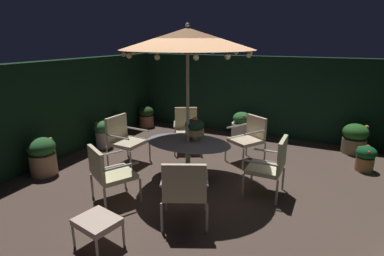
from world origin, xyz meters
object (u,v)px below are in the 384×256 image
patio_chair_east (124,137)px  patio_chair_southwest (271,163)px  potted_plant_left_far (120,125)px  potted_plant_back_center (42,156)px  centerpiece_planter (195,127)px  potted_plant_right_near (241,126)px  potted_plant_back_right (146,116)px  potted_plant_back_left (355,138)px  patio_dining_table (188,151)px  patio_chair_southeast (108,171)px  patio_chair_south (185,188)px  patio_umbrella (187,39)px  patio_chair_north (249,136)px  ottoman_footrest (97,223)px  potted_plant_front_corner (365,157)px  potted_plant_right_far (103,133)px  patio_chair_northeast (186,127)px

patio_chair_east → patio_chair_southwest: (3.01, -0.12, 0.00)m
potted_plant_left_far → potted_plant_back_center: potted_plant_back_center is taller
centerpiece_planter → potted_plant_left_far: bearing=154.2°
patio_chair_east → potted_plant_back_center: 1.54m
potted_plant_right_near → potted_plant_back_right: bearing=-177.6°
centerpiece_planter → potted_plant_left_far: 3.15m
patio_chair_east → potted_plant_back_left: (4.34, 2.65, -0.21)m
patio_dining_table → potted_plant_back_right: (-2.58, 2.57, -0.23)m
patio_chair_southwest → potted_plant_back_center: (-4.05, -1.00, -0.19)m
patio_dining_table → potted_plant_left_far: (-2.71, 1.48, -0.24)m
patio_chair_southeast → patio_chair_south: bearing=-3.0°
patio_umbrella → patio_chair_east: (-1.50, 0.10, -1.92)m
centerpiece_planter → patio_chair_north: (0.74, 1.12, -0.39)m
potted_plant_right_near → potted_plant_back_right: size_ratio=1.15×
patio_umbrella → centerpiece_planter: (0.07, 0.14, -1.53)m
potted_plant_left_far → potted_plant_right_near: bearing=22.3°
patio_dining_table → ottoman_footrest: patio_dining_table is taller
patio_dining_table → patio_umbrella: (0.00, -0.00, 1.95)m
patio_dining_table → patio_chair_southeast: patio_chair_southeast is taller
ottoman_footrest → potted_plant_right_near: 4.94m
centerpiece_planter → potted_plant_front_corner: size_ratio=0.87×
potted_plant_left_far → ottoman_footrest: bearing=-55.5°
potted_plant_right_far → centerpiece_planter: bearing=-11.0°
patio_chair_northeast → potted_plant_right_far: 1.98m
patio_umbrella → potted_plant_front_corner: (2.99, 1.75, -2.21)m
centerpiece_planter → potted_plant_back_right: bearing=137.5°
patio_umbrella → potted_plant_back_left: (2.84, 2.75, -2.14)m
centerpiece_planter → potted_plant_right_far: (-2.61, 0.51, -0.60)m
potted_plant_front_corner → potted_plant_right_near: bearing=161.3°
patio_chair_southeast → patio_chair_south: patio_chair_south is taller
centerpiece_planter → potted_plant_right_near: centerpiece_planter is taller
patio_chair_north → ottoman_footrest: (-0.96, -3.50, -0.22)m
centerpiece_planter → patio_chair_northeast: bearing=122.4°
ottoman_footrest → potted_plant_left_far: bearing=124.5°
potted_plant_back_left → ottoman_footrest: bearing=-121.0°
patio_chair_southeast → potted_plant_front_corner: (3.74, 3.05, -0.26)m
centerpiece_planter → potted_plant_front_corner: (2.92, 1.62, -0.68)m
centerpiece_planter → patio_dining_table: bearing=-116.8°
patio_chair_southeast → potted_plant_left_far: (-1.96, 2.78, -0.23)m
patio_dining_table → patio_chair_northeast: patio_chair_northeast is taller
centerpiece_planter → potted_plant_left_far: centerpiece_planter is taller
patio_chair_east → potted_plant_back_right: patio_chair_east is taller
patio_dining_table → centerpiece_planter: centerpiece_planter is taller
potted_plant_front_corner → potted_plant_back_left: potted_plant_back_left is taller
potted_plant_right_far → potted_plant_front_corner: bearing=11.3°
patio_chair_north → potted_plant_left_far: patio_chair_north is taller
patio_chair_southwest → ottoman_footrest: (-1.66, -2.22, -0.22)m
potted_plant_front_corner → potted_plant_back_center: 6.20m
patio_dining_table → potted_plant_right_near: (0.24, 2.69, -0.20)m
patio_chair_east → patio_chair_northeast: bearing=56.6°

